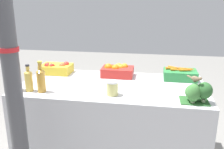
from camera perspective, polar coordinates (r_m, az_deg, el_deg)
market_table at (r=2.52m, az=0.00°, el=-10.54°), size 1.74×0.87×0.76m
support_pole at (r=1.80m, az=-22.17°, el=1.95°), size 0.13×0.13×2.23m
apple_crate at (r=2.78m, az=-12.62°, el=1.45°), size 0.32×0.23×0.13m
orange_crate at (r=2.61m, az=1.16°, el=0.91°), size 0.32×0.23×0.13m
carrot_crate at (r=2.60m, az=15.33°, el=0.09°), size 0.32×0.23×0.13m
broccoli_pile at (r=2.05m, az=18.80°, el=-3.86°), size 0.24×0.19×0.17m
juice_bottle_cloudy at (r=2.34m, az=-20.85°, el=-0.72°), size 0.07×0.07×0.28m
juice_bottle_golden at (r=2.29m, az=-18.49°, el=-1.20°), size 0.07×0.07×0.24m
juice_bottle_amber at (r=2.24m, az=-15.91°, el=-1.07°), size 0.07×0.07×0.27m
pickle_jar at (r=2.10m, az=0.07°, el=-3.11°), size 0.10×0.10×0.12m
sparrow_bird at (r=2.01m, az=18.61°, el=-0.89°), size 0.11×0.10×0.05m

